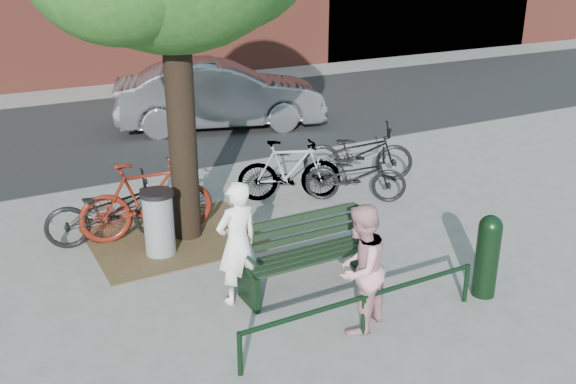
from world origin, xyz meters
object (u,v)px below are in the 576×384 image
park_bench (306,251)px  bollard (488,253)px  bicycle_c (356,176)px  person_right (360,269)px  parked_car (220,95)px  person_left (237,243)px  litter_bin (159,223)px

park_bench → bollard: 2.22m
park_bench → bicycle_c: (2.20, 2.12, -0.03)m
bicycle_c → bollard: bearing=-152.5°
bicycle_c → person_right: bearing=-179.9°
park_bench → parked_car: (2.02, 7.53, 0.31)m
bollard → bicycle_c: 3.40m
person_right → bollard: (1.79, -0.13, -0.18)m
park_bench → parked_car: size_ratio=0.36×
park_bench → bicycle_c: bearing=44.0°
bollard → person_right: bearing=175.8°
park_bench → bicycle_c: 3.05m
parked_car → person_left: bearing=175.7°
parked_car → litter_bin: bearing=166.9°
park_bench → litter_bin: park_bench is taller
litter_bin → parked_car: (3.36, 5.79, 0.32)m
person_right → bollard: bearing=148.7°
person_right → bicycle_c: bearing=-150.8°
bicycle_c → park_bench: bearing=167.8°
bicycle_c → parked_car: parked_car is taller
person_right → bicycle_c: person_right is taller
bollard → parked_car: size_ratio=0.22×
person_left → bollard: person_left is taller
park_bench → litter_bin: bearing=127.7°
park_bench → parked_car: parked_car is taller
litter_bin → bicycle_c: size_ratio=0.56×
litter_bin → bicycle_c: litter_bin is taller
parked_car → bicycle_c: bearing=-161.0°
bollard → bicycle_c: bearing=83.7°
person_left → person_right: size_ratio=1.03×
person_left → bicycle_c: (3.10, 2.05, -0.33)m
park_bench → litter_bin: 2.20m
person_right → litter_bin: bearing=-91.5°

